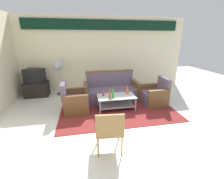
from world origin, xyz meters
name	(u,v)px	position (x,y,z in m)	size (l,w,h in m)	color
ground_plane	(125,126)	(0.00, 0.00, 0.00)	(14.00, 14.00, 0.00)	silver
wall_back	(105,52)	(0.00, 3.05, 1.48)	(6.52, 0.19, 2.80)	beige
rug	(117,108)	(0.04, 0.97, 0.01)	(3.28, 2.19, 0.01)	maroon
couch	(111,91)	(-0.01, 1.67, 0.32)	(1.81, 0.76, 0.96)	#5B4C60
armchair_left	(75,102)	(-1.19, 1.07, 0.29)	(0.73, 0.79, 0.85)	#5B4C60
armchair_right	(155,96)	(1.26, 1.06, 0.29)	(0.70, 0.76, 0.85)	#5B4C60
coffee_table	(116,100)	(0.01, 0.97, 0.27)	(1.10, 0.60, 0.40)	silver
bottle_brown	(110,95)	(-0.22, 0.81, 0.52)	(0.06, 0.06, 0.29)	brown
bottle_orange	(127,91)	(0.36, 1.06, 0.51)	(0.08, 0.08, 0.25)	#D85919
bottle_green	(113,94)	(-0.11, 0.86, 0.51)	(0.07, 0.07, 0.26)	#2D8C38
cup	(103,94)	(-0.36, 1.07, 0.46)	(0.08, 0.08, 0.10)	red
tv_stand	(37,89)	(-2.58, 2.55, 0.26)	(0.80, 0.50, 0.52)	black
television	(35,76)	(-2.58, 2.55, 0.76)	(0.70, 0.59, 0.48)	black
pedestal_fan	(58,67)	(-1.76, 2.60, 1.01)	(0.36, 0.36, 1.27)	#2D2D33
wicker_chair	(109,129)	(-0.51, -0.76, 0.49)	(0.52, 0.52, 0.84)	#AD844C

